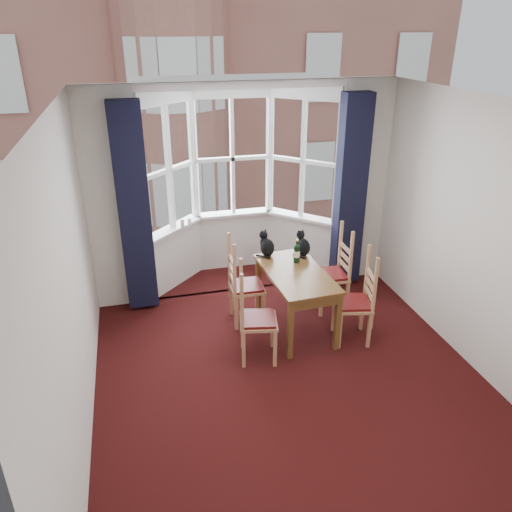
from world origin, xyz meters
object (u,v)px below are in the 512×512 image
object	(u,v)px
candle_short	(189,222)
chair_left_far	(240,288)
dining_table	(296,280)
wine_bottle	(297,252)
candle_tall	(182,223)
cat_right	(303,246)
chair_right_near	(361,304)
cat_left	(267,246)
chair_right_far	(337,275)
chair_left_near	(250,321)

from	to	relation	value
candle_short	chair_left_far	bearing A→B (deg)	-70.51
dining_table	wine_bottle	size ratio (longest dim) A/B	4.32
dining_table	chair_left_far	size ratio (longest dim) A/B	1.40
chair_left_far	candle_tall	world-z (taller)	candle_tall
cat_right	chair_right_near	bearing A→B (deg)	-64.23
cat_left	candle_tall	size ratio (longest dim) A/B	3.01
chair_right_far	candle_tall	size ratio (longest dim) A/B	8.34
chair_right_near	candle_tall	world-z (taller)	candle_tall
dining_table	candle_short	xyz separation A→B (m)	(-1.06, 1.52, 0.27)
chair_right_far	candle_short	size ratio (longest dim) A/B	8.78
chair_right_far	cat_left	distance (m)	1.00
cat_left	candle_tall	world-z (taller)	cat_left
wine_bottle	dining_table	bearing A→B (deg)	-108.84
chair_left_near	cat_right	xyz separation A→B (m)	(0.91, 0.91, 0.41)
chair_right_near	chair_right_far	xyz separation A→B (m)	(0.02, 0.75, 0.00)
chair_right_near	cat_right	bearing A→B (deg)	115.77
wine_bottle	candle_short	size ratio (longest dim) A/B	2.85
chair_right_near	chair_right_far	distance (m)	0.75
chair_left_far	wine_bottle	size ratio (longest dim) A/B	3.09
candle_tall	cat_right	bearing A→B (deg)	-36.84
chair_right_near	chair_left_near	bearing A→B (deg)	-178.28
chair_left_far	wine_bottle	bearing A→B (deg)	-3.02
chair_left_far	candle_short	xyz separation A→B (m)	(-0.43, 1.22, 0.45)
dining_table	cat_right	size ratio (longest dim) A/B	3.94
chair_right_far	chair_left_near	bearing A→B (deg)	-149.66
cat_left	wine_bottle	distance (m)	0.42
chair_right_far	cat_left	world-z (taller)	cat_left
chair_right_near	candle_tall	distance (m)	2.67
chair_left_near	cat_left	bearing A→B (deg)	65.41
candle_short	chair_left_near	bearing A→B (deg)	-79.09
dining_table	candle_short	distance (m)	1.87
chair_right_far	wine_bottle	world-z (taller)	wine_bottle
chair_left_near	cat_left	size ratio (longest dim) A/B	2.77
chair_left_near	candle_tall	xyz separation A→B (m)	(-0.49, 1.95, 0.45)
chair_right_near	chair_right_far	bearing A→B (deg)	88.48
dining_table	chair_right_far	xyz separation A→B (m)	(0.67, 0.32, -0.18)
candle_tall	candle_short	world-z (taller)	candle_tall
chair_right_far	candle_tall	world-z (taller)	candle_tall
chair_right_near	candle_tall	xyz separation A→B (m)	(-1.81, 1.91, 0.45)
wine_bottle	candle_short	distance (m)	1.70
dining_table	chair_left_far	world-z (taller)	chair_left_far
candle_tall	chair_left_near	bearing A→B (deg)	-76.04
cat_left	cat_right	size ratio (longest dim) A/B	1.01
cat_left	candle_tall	distance (m)	1.34
cat_left	cat_right	bearing A→B (deg)	-13.17
dining_table	candle_tall	size ratio (longest dim) A/B	11.67
chair_left_far	chair_right_far	world-z (taller)	same
dining_table	cat_right	bearing A→B (deg)	62.63
chair_left_near	candle_short	distance (m)	2.07
cat_right	candle_short	size ratio (longest dim) A/B	3.12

